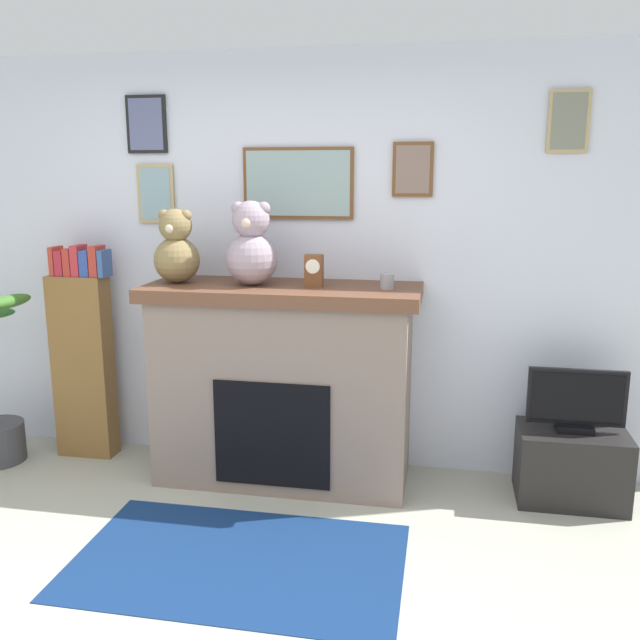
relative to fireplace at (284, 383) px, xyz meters
The scene contains 10 objects.
back_wall 0.79m from the fireplace, 109.59° to the left, with size 5.20×0.15×2.60m.
fireplace is the anchor object (origin of this frame).
bookshelf 1.39m from the fireplace, behind, with size 0.41×0.16×1.42m.
tv_stand 1.75m from the fireplace, ahead, with size 0.60×0.40×0.43m, color black.
television 1.70m from the fireplace, ahead, with size 0.54×0.14×0.37m.
area_rug 1.15m from the fireplace, 90.00° to the right, with size 1.62×0.98×0.01m, color navy.
candle_jar 0.90m from the fireplace, ahead, with size 0.08×0.08×0.09m, color gray.
mantel_clock 0.72m from the fireplace, ahead, with size 0.10×0.08×0.19m.
teddy_bear_cream 1.03m from the fireplace, behind, with size 0.28×0.28×0.44m.
teddy_bear_grey 0.84m from the fireplace, behind, with size 0.31×0.31×0.49m.
Camera 1 is at (1.07, -2.19, 1.86)m, focal length 37.85 mm.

